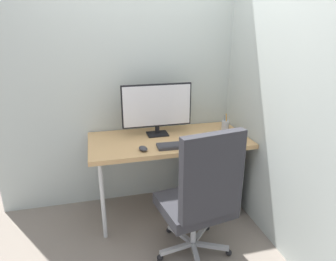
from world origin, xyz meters
TOP-DOWN VIEW (x-y plane):
  - ground_plane at (0.00, 0.00)m, footprint 8.00×8.00m
  - wall_back at (0.00, 0.37)m, footprint 3.12×0.04m
  - wall_side_right at (0.74, -0.25)m, footprint 0.04×2.38m
  - desk at (0.00, 0.00)m, footprint 1.42×0.68m
  - office_chair at (0.07, -0.69)m, footprint 0.60×0.59m
  - filing_cabinet at (0.42, 0.01)m, footprint 0.37×0.55m
  - monitor at (-0.08, 0.13)m, footprint 0.64×0.15m
  - keyboard at (0.04, -0.21)m, footprint 0.38×0.14m
  - mouse at (-0.27, -0.23)m, footprint 0.09×0.11m
  - pen_holder at (0.58, 0.07)m, footprint 0.07×0.07m
  - notebook at (0.56, -0.15)m, footprint 0.17×0.18m

SIDE VIEW (x-z plane):
  - ground_plane at x=0.00m, z-range 0.00..0.00m
  - filing_cabinet at x=0.42m, z-range 0.00..0.61m
  - office_chair at x=0.07m, z-range 0.02..1.10m
  - desk at x=0.00m, z-range 0.32..1.08m
  - notebook at x=0.56m, z-range 0.75..0.78m
  - keyboard at x=0.04m, z-range 0.75..0.78m
  - mouse at x=-0.27m, z-range 0.75..0.79m
  - pen_holder at x=0.58m, z-range 0.72..0.89m
  - monitor at x=-0.08m, z-range 0.78..1.26m
  - wall_back at x=0.00m, z-range 0.00..2.80m
  - wall_side_right at x=0.74m, z-range 0.00..2.80m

